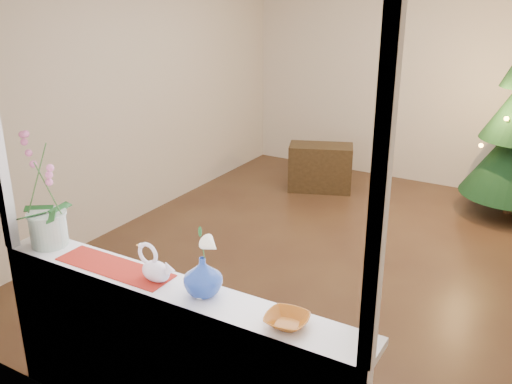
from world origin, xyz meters
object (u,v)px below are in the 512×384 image
amber_dish (287,321)px  side_table (320,168)px  orchid_pot (43,191)px  blue_vase (203,274)px  swan (155,264)px  paperweight (201,293)px

amber_dish → side_table: size_ratio=0.23×
orchid_pot → blue_vase: (1.10, -0.00, -0.22)m
amber_dish → side_table: 4.34m
amber_dish → side_table: bearing=112.1°
blue_vase → swan: bearing=-178.1°
swan → blue_vase: 0.29m
amber_dish → blue_vase: bearing=176.7°
swan → paperweight: swan is taller
paperweight → amber_dish: 0.47m
blue_vase → side_table: (-1.14, 3.95, -0.76)m
swan → blue_vase: (0.29, 0.01, 0.02)m
orchid_pot → blue_vase: bearing=-0.1°
orchid_pot → paperweight: orchid_pot is taller
orchid_pot → amber_dish: orchid_pot is taller
blue_vase → amber_dish: bearing=-3.3°
swan → side_table: (-0.85, 3.96, -0.74)m
swan → paperweight: 0.31m
orchid_pot → blue_vase: orchid_pot is taller
swan → paperweight: (0.30, -0.03, -0.06)m
blue_vase → paperweight: blue_vase is taller
amber_dish → side_table: amber_dish is taller
paperweight → side_table: bearing=106.1°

